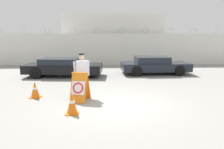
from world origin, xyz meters
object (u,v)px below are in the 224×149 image
(traffic_cone_near, at_px, (35,90))
(parked_car_rear_sedan, at_px, (154,65))
(barricade_sign, at_px, (80,87))
(security_guard, at_px, (82,73))
(parked_car_front_coupe, at_px, (63,67))
(traffic_cone_mid, at_px, (72,103))

(traffic_cone_near, height_order, parked_car_rear_sedan, parked_car_rear_sedan)
(parked_car_rear_sedan, bearing_deg, barricade_sign, -127.58)
(security_guard, bearing_deg, parked_car_front_coupe, -88.16)
(barricade_sign, height_order, traffic_cone_mid, barricade_sign)
(barricade_sign, xyz_separation_m, parked_car_rear_sedan, (4.27, 5.95, 0.03))
(barricade_sign, height_order, parked_car_rear_sedan, parked_car_rear_sedan)
(traffic_cone_near, distance_m, parked_car_front_coupe, 4.76)
(parked_car_front_coupe, distance_m, parked_car_rear_sedan, 5.94)
(security_guard, relative_size, parked_car_front_coupe, 0.37)
(security_guard, height_order, traffic_cone_mid, security_guard)
(traffic_cone_near, height_order, traffic_cone_mid, traffic_cone_mid)
(traffic_cone_near, xyz_separation_m, traffic_cone_mid, (1.80, -1.95, 0.02))
(barricade_sign, relative_size, parked_car_rear_sedan, 0.25)
(security_guard, height_order, parked_car_rear_sedan, security_guard)
(security_guard, xyz_separation_m, traffic_cone_near, (-1.93, -0.10, -0.68))
(traffic_cone_near, bearing_deg, parked_car_front_coupe, 86.75)
(security_guard, xyz_separation_m, parked_car_front_coupe, (-1.66, 4.64, -0.42))
(parked_car_rear_sedan, bearing_deg, traffic_cone_mid, -122.53)
(parked_car_rear_sedan, bearing_deg, security_guard, -130.38)
(security_guard, relative_size, parked_car_rear_sedan, 0.41)
(traffic_cone_mid, relative_size, parked_car_front_coupe, 0.15)
(security_guard, distance_m, traffic_cone_mid, 2.16)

